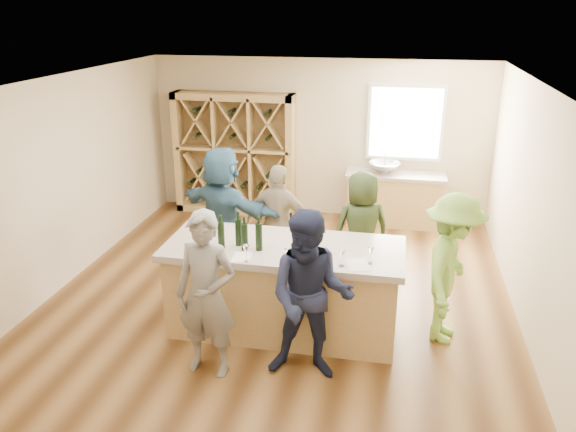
% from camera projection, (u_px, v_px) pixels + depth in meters
% --- Properties ---
extents(floor, '(6.00, 7.00, 0.10)m').
position_uv_depth(floor, '(278.00, 307.00, 7.33)').
color(floor, brown).
rests_on(floor, ground).
extents(ceiling, '(6.00, 7.00, 0.10)m').
position_uv_depth(ceiling, '(276.00, 80.00, 6.30)').
color(ceiling, white).
rests_on(ceiling, ground).
extents(wall_back, '(6.00, 0.10, 2.80)m').
position_uv_depth(wall_back, '(319.00, 138.00, 10.07)').
color(wall_back, beige).
rests_on(wall_back, ground).
extents(wall_front, '(6.00, 0.10, 2.80)m').
position_uv_depth(wall_front, '(157.00, 383.00, 3.56)').
color(wall_front, beige).
rests_on(wall_front, ground).
extents(wall_left, '(0.10, 7.00, 2.80)m').
position_uv_depth(wall_left, '(50.00, 187.00, 7.37)').
color(wall_left, beige).
rests_on(wall_left, ground).
extents(wall_right, '(0.10, 7.00, 2.80)m').
position_uv_depth(wall_right, '(543.00, 220.00, 6.26)').
color(wall_right, beige).
rests_on(wall_right, ground).
extents(window_frame, '(1.30, 0.06, 1.30)m').
position_uv_depth(window_frame, '(405.00, 123.00, 9.60)').
color(window_frame, white).
rests_on(window_frame, wall_back).
extents(window_pane, '(1.18, 0.01, 1.18)m').
position_uv_depth(window_pane, '(405.00, 123.00, 9.57)').
color(window_pane, white).
rests_on(window_pane, wall_back).
extents(wine_rack, '(2.20, 0.45, 2.20)m').
position_uv_depth(wine_rack, '(235.00, 154.00, 10.20)').
color(wine_rack, tan).
rests_on(wine_rack, floor).
extents(back_counter_base, '(1.60, 0.58, 0.86)m').
position_uv_depth(back_counter_base, '(394.00, 200.00, 9.84)').
color(back_counter_base, tan).
rests_on(back_counter_base, floor).
extents(back_counter_top, '(1.70, 0.62, 0.06)m').
position_uv_depth(back_counter_top, '(396.00, 175.00, 9.68)').
color(back_counter_top, '#A99B8B').
rests_on(back_counter_top, back_counter_base).
extents(sink, '(0.54, 0.54, 0.19)m').
position_uv_depth(sink, '(384.00, 168.00, 9.67)').
color(sink, silver).
rests_on(sink, back_counter_top).
extents(faucet, '(0.02, 0.02, 0.30)m').
position_uv_depth(faucet, '(385.00, 162.00, 9.81)').
color(faucet, silver).
rests_on(faucet, back_counter_top).
extents(tasting_counter_base, '(2.60, 1.00, 1.00)m').
position_uv_depth(tasting_counter_base, '(284.00, 291.00, 6.58)').
color(tasting_counter_base, tan).
rests_on(tasting_counter_base, floor).
extents(tasting_counter_top, '(2.72, 1.12, 0.08)m').
position_uv_depth(tasting_counter_top, '(284.00, 249.00, 6.39)').
color(tasting_counter_top, '#A99B8B').
rests_on(tasting_counter_top, tasting_counter_base).
extents(wine_bottle_a, '(0.09, 0.09, 0.28)m').
position_uv_depth(wine_bottle_a, '(206.00, 233.00, 6.34)').
color(wine_bottle_a, black).
rests_on(wine_bottle_a, tasting_counter_top).
extents(wine_bottle_b, '(0.10, 0.10, 0.31)m').
position_uv_depth(wine_bottle_b, '(221.00, 235.00, 6.26)').
color(wine_bottle_b, black).
rests_on(wine_bottle_b, tasting_counter_top).
extents(wine_bottle_c, '(0.10, 0.10, 0.32)m').
position_uv_depth(wine_bottle_c, '(239.00, 232.00, 6.34)').
color(wine_bottle_c, black).
rests_on(wine_bottle_c, tasting_counter_top).
extents(wine_bottle_d, '(0.08, 0.08, 0.31)m').
position_uv_depth(wine_bottle_d, '(245.00, 237.00, 6.22)').
color(wine_bottle_d, black).
rests_on(wine_bottle_d, tasting_counter_top).
extents(wine_bottle_e, '(0.09, 0.09, 0.32)m').
position_uv_depth(wine_bottle_e, '(259.00, 237.00, 6.21)').
color(wine_bottle_e, black).
rests_on(wine_bottle_e, tasting_counter_top).
extents(wine_glass_a, '(0.07, 0.07, 0.19)m').
position_uv_depth(wine_glass_a, '(246.00, 253.00, 5.95)').
color(wine_glass_a, white).
rests_on(wine_glass_a, tasting_counter_top).
extents(wine_glass_b, '(0.08, 0.08, 0.18)m').
position_uv_depth(wine_glass_b, '(288.00, 257.00, 5.87)').
color(wine_glass_b, white).
rests_on(wine_glass_b, tasting_counter_top).
extents(wine_glass_c, '(0.08, 0.08, 0.17)m').
position_uv_depth(wine_glass_c, '(342.00, 259.00, 5.85)').
color(wine_glass_c, white).
rests_on(wine_glass_c, tasting_counter_top).
extents(wine_glass_d, '(0.09, 0.09, 0.19)m').
position_uv_depth(wine_glass_d, '(320.00, 245.00, 6.16)').
color(wine_glass_d, white).
rests_on(wine_glass_d, tasting_counter_top).
extents(wine_glass_e, '(0.09, 0.09, 0.18)m').
position_uv_depth(wine_glass_e, '(370.00, 256.00, 5.90)').
color(wine_glass_e, white).
rests_on(wine_glass_e, tasting_counter_top).
extents(tasting_menu_a, '(0.22, 0.28, 0.00)m').
position_uv_depth(tasting_menu_a, '(242.00, 257.00, 6.09)').
color(tasting_menu_a, white).
rests_on(tasting_menu_a, tasting_counter_top).
extents(tasting_menu_b, '(0.28, 0.32, 0.00)m').
position_uv_depth(tasting_menu_b, '(299.00, 262.00, 5.97)').
color(tasting_menu_b, white).
rests_on(tasting_menu_b, tasting_counter_top).
extents(tasting_menu_c, '(0.30, 0.35, 0.00)m').
position_uv_depth(tasting_menu_c, '(358.00, 265.00, 5.91)').
color(tasting_menu_c, white).
rests_on(tasting_menu_c, tasting_counter_top).
extents(person_near_left, '(0.69, 0.53, 1.79)m').
position_uv_depth(person_near_left, '(206.00, 295.00, 5.68)').
color(person_near_left, slate).
rests_on(person_near_left, floor).
extents(person_near_right, '(0.91, 0.53, 1.82)m').
position_uv_depth(person_near_right, '(311.00, 297.00, 5.60)').
color(person_near_right, '#191E38').
rests_on(person_near_right, floor).
extents(person_server, '(0.78, 1.23, 1.76)m').
position_uv_depth(person_server, '(451.00, 269.00, 6.26)').
color(person_server, '#8CC64C').
rests_on(person_server, floor).
extents(person_far_mid, '(1.04, 0.67, 1.65)m').
position_uv_depth(person_far_mid, '(279.00, 223.00, 7.74)').
color(person_far_mid, gray).
rests_on(person_far_mid, floor).
extents(person_far_right, '(0.93, 0.78, 1.62)m').
position_uv_depth(person_far_right, '(361.00, 230.00, 7.54)').
color(person_far_right, '#263319').
rests_on(person_far_right, floor).
extents(person_far_left, '(1.82, 1.26, 1.86)m').
position_uv_depth(person_far_left, '(223.00, 211.00, 7.87)').
color(person_far_left, '#335972').
rests_on(person_far_left, floor).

